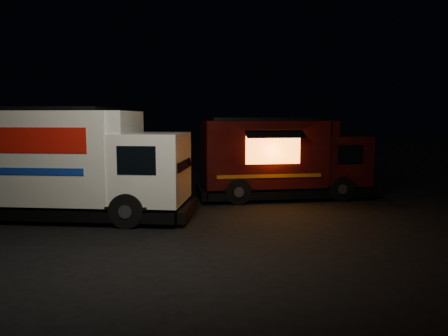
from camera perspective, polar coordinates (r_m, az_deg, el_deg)
The scene contains 3 objects.
ground at distance 13.72m, azimuth 1.02°, elevation -6.62°, with size 80.00×80.00×0.00m, color black.
white_truck at distance 14.45m, azimuth -19.45°, elevation 0.63°, with size 7.63×2.60×3.46m, color white, non-canonical shape.
red_truck at distance 17.27m, azimuth 7.84°, elevation 1.32°, with size 6.75×2.48×3.14m, color #3E0E0B, non-canonical shape.
Camera 1 is at (-3.49, -12.89, 3.12)m, focal length 35.00 mm.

